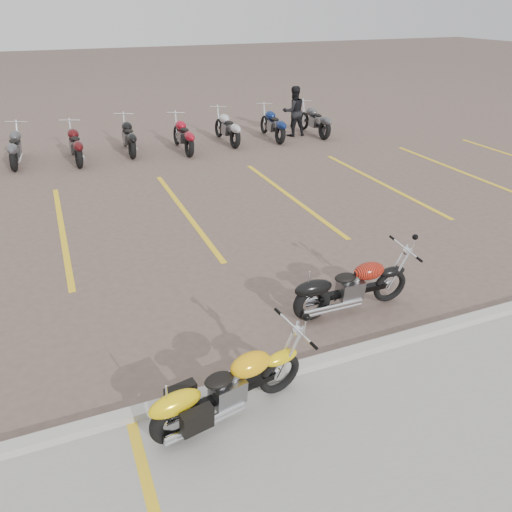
{
  "coord_description": "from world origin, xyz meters",
  "views": [
    {
      "loc": [
        -2.59,
        -6.55,
        4.37
      ],
      "look_at": [
        0.1,
        -0.04,
        0.75
      ],
      "focal_mm": 35.0,
      "sensor_mm": 36.0,
      "label": 1
    }
  ],
  "objects": [
    {
      "name": "ground",
      "position": [
        0.0,
        0.0,
        0.0
      ],
      "size": [
        100.0,
        100.0,
        0.0
      ],
      "primitive_type": "plane",
      "color": "brown",
      "rests_on": "ground"
    },
    {
      "name": "curb",
      "position": [
        0.0,
        -2.0,
        0.06
      ],
      "size": [
        60.0,
        0.18,
        0.12
      ],
      "primitive_type": "cube",
      "color": "#ADAAA3",
      "rests_on": "ground"
    },
    {
      "name": "parking_stripes",
      "position": [
        0.0,
        4.0,
        0.0
      ],
      "size": [
        38.0,
        5.5,
        0.01
      ],
      "primitive_type": null,
      "color": "yellow",
      "rests_on": "ground"
    },
    {
      "name": "yellow_cruiser",
      "position": [
        -1.25,
        -2.37,
        0.41
      ],
      "size": [
        1.97,
        0.5,
        0.82
      ],
      "rotation": [
        0.1,
        0.0,
        0.19
      ],
      "color": "black",
      "rests_on": "ground"
    },
    {
      "name": "flame_cruiser",
      "position": [
        1.26,
        -0.99,
        0.41
      ],
      "size": [
        1.99,
        0.3,
        0.82
      ],
      "rotation": [
        0.07,
        0.0,
        -0.02
      ],
      "color": "black",
      "rests_on": "ground"
    },
    {
      "name": "person_b",
      "position": [
        5.55,
        9.6,
        0.86
      ],
      "size": [
        0.87,
        0.69,
        1.72
      ],
      "primitive_type": "imported",
      "rotation": [
        0.0,
        0.0,
        3.09
      ],
      "color": "black",
      "rests_on": "ground"
    },
    {
      "name": "bg_bike_row",
      "position": [
        -1.98,
        9.41,
        0.55
      ],
      "size": [
        17.16,
        2.01,
        1.1
      ],
      "color": "black",
      "rests_on": "ground"
    }
  ]
}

